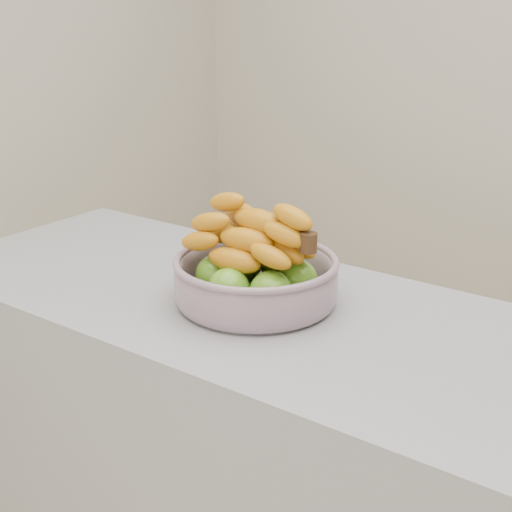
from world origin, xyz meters
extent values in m
cylinder|color=#A1B4C2|center=(-0.23, -0.08, 0.91)|extent=(0.28, 0.28, 0.01)
torus|color=#A1B4C2|center=(-0.23, -0.08, 0.99)|extent=(0.33, 0.33, 0.02)
sphere|color=#58971A|center=(-0.23, -0.16, 0.95)|extent=(0.08, 0.08, 0.08)
sphere|color=#58971A|center=(-0.16, -0.12, 0.95)|extent=(0.08, 0.08, 0.08)
sphere|color=#58971A|center=(-0.15, -0.04, 0.95)|extent=(0.08, 0.08, 0.08)
sphere|color=#58971A|center=(-0.22, 0.01, 0.95)|extent=(0.08, 0.08, 0.08)
sphere|color=#58971A|center=(-0.30, -0.03, 0.95)|extent=(0.08, 0.08, 0.08)
sphere|color=#58971A|center=(-0.30, -0.11, 0.95)|extent=(0.08, 0.08, 0.08)
ellipsoid|color=orange|center=(-0.24, -0.13, 1.00)|extent=(0.21, 0.06, 0.05)
ellipsoid|color=orange|center=(-0.24, -0.07, 1.00)|extent=(0.21, 0.06, 0.05)
ellipsoid|color=orange|center=(-0.23, -0.02, 1.00)|extent=(0.21, 0.09, 0.05)
ellipsoid|color=orange|center=(-0.23, -0.10, 1.04)|extent=(0.21, 0.07, 0.05)
ellipsoid|color=orange|center=(-0.23, -0.05, 1.04)|extent=(0.21, 0.10, 0.05)
ellipsoid|color=orange|center=(-0.22, -0.08, 1.07)|extent=(0.21, 0.06, 0.05)
cylinder|color=#382211|center=(-0.10, -0.08, 1.06)|extent=(0.03, 0.03, 0.04)
camera|label=1|loc=(0.54, -1.15, 1.48)|focal=50.00mm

